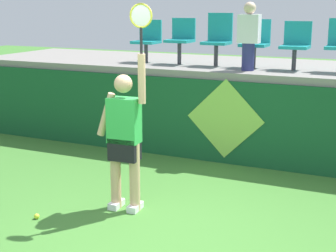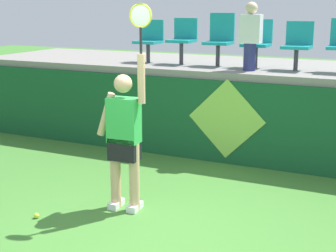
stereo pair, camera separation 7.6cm
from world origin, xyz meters
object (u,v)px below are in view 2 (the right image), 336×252
stadium_chair_0 (150,39)px  stadium_chair_1 (183,38)px  tennis_ball (37,216)px  stadium_chair_3 (257,41)px  stadium_chair_4 (298,43)px  spectator_0 (251,35)px  tennis_player (125,135)px  stadium_chair_2 (220,37)px

stadium_chair_0 → stadium_chair_1: (0.66, -0.00, 0.03)m
tennis_ball → stadium_chair_3: 4.60m
stadium_chair_4 → spectator_0: spectator_0 is taller
tennis_ball → spectator_0: spectator_0 is taller
stadium_chair_1 → stadium_chair_4: 2.01m
tennis_player → stadium_chair_3: size_ratio=3.14×
stadium_chair_0 → stadium_chair_4: 2.68m
stadium_chair_1 → tennis_ball: bearing=-92.7°
tennis_ball → stadium_chair_4: (2.19, 3.91, 1.85)m
stadium_chair_4 → spectator_0: 0.79m
stadium_chair_1 → stadium_chair_2: (0.68, 0.01, 0.03)m
tennis_player → stadium_chair_0: (-1.30, 3.19, 0.93)m
stadium_chair_0 → stadium_chair_4: size_ratio=0.99×
stadium_chair_4 → spectator_0: size_ratio=0.72×
tennis_player → stadium_chair_1: tennis_player is taller
stadium_chair_1 → stadium_chair_4: stadium_chair_1 is taller
tennis_ball → stadium_chair_3: size_ratio=0.08×
stadium_chair_4 → spectator_0: (-0.67, -0.41, 0.13)m
tennis_player → stadium_chair_2: bearing=89.1°
stadium_chair_3 → stadium_chair_4: bearing=-0.1°
tennis_player → stadium_chair_0: size_ratio=3.29×
tennis_player → stadium_chair_4: 3.60m
stadium_chair_3 → stadium_chair_4: 0.67m
stadium_chair_2 → stadium_chair_4: 1.33m
tennis_player → stadium_chair_0: bearing=112.1°
stadium_chair_2 → stadium_chair_3: stadium_chair_2 is taller
tennis_ball → stadium_chair_1: stadium_chair_1 is taller
stadium_chair_3 → tennis_ball: bearing=-111.3°
stadium_chair_1 → spectator_0: bearing=-16.8°
spectator_0 → stadium_chair_0: bearing=168.5°
stadium_chair_0 → spectator_0: spectator_0 is taller
spectator_0 → stadium_chair_2: bearing=147.6°
tennis_player → stadium_chair_1: size_ratio=3.13×
tennis_player → spectator_0: size_ratio=2.33×
stadium_chair_2 → spectator_0: (0.66, -0.42, 0.07)m
stadium_chair_2 → stadium_chair_1: bearing=-179.0°
tennis_player → stadium_chair_3: bearing=77.5°
stadium_chair_3 → stadium_chair_4: (0.67, -0.00, -0.01)m
tennis_player → stadium_chair_1: (-0.64, 3.19, 0.96)m
stadium_chair_0 → stadium_chair_2: 1.35m
tennis_ball → stadium_chair_2: size_ratio=0.07×
stadium_chair_1 → stadium_chair_4: size_ratio=1.03×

